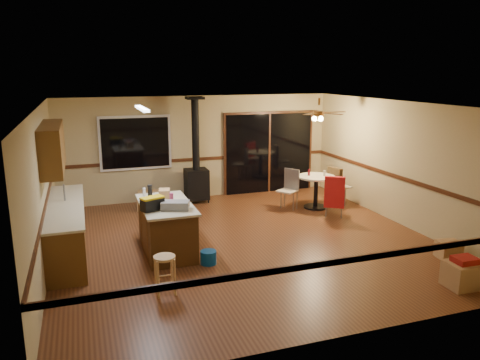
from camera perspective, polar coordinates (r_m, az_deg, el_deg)
name	(u,v)px	position (r m, az deg, el deg)	size (l,w,h in m)	color
floor	(245,242)	(9.06, 0.62, -7.51)	(7.00, 7.00, 0.00)	#592F18
ceiling	(245,105)	(8.50, 0.66, 9.12)	(7.00, 7.00, 0.00)	silver
wall_back	(199,147)	(11.98, -4.98, 3.99)	(7.00, 7.00, 0.00)	tan
wall_front	(345,237)	(5.64, 12.72, -6.84)	(7.00, 7.00, 0.00)	tan
wall_left	(42,191)	(8.23, -22.98, -1.23)	(7.00, 7.00, 0.00)	tan
wall_right	(402,164)	(10.37, 19.19, 1.88)	(7.00, 7.00, 0.00)	tan
chair_rail	(245,191)	(8.76, 0.64, -1.38)	(7.00, 7.00, 0.08)	#3C1D0F
window	(135,143)	(11.63, -12.63, 4.44)	(1.72, 0.10, 1.32)	black
sliding_door	(269,153)	(12.56, 3.55, 3.29)	(2.52, 0.10, 2.10)	black
lower_cabinets	(67,230)	(8.93, -20.36, -5.74)	(0.60, 3.00, 0.86)	brown
countertop	(65,206)	(8.80, -20.59, -2.97)	(0.64, 3.04, 0.04)	beige
upper_cabinets	(52,147)	(8.80, -21.91, 3.72)	(0.35, 2.00, 0.80)	brown
kitchen_island	(167,227)	(8.55, -8.94, -5.73)	(0.88, 1.68, 0.90)	#462A11
wood_stove	(196,173)	(11.61, -5.34, 0.82)	(0.55, 0.50, 2.52)	black
ceiling_fan	(319,115)	(10.96, 9.58, 7.82)	(0.24, 0.24, 0.55)	brown
fluorescent_strip	(142,109)	(8.38, -11.86, 8.52)	(0.10, 1.20, 0.04)	white
toolbox_grey	(175,205)	(8.01, -7.89, -3.09)	(0.46, 0.26, 0.14)	slate
toolbox_black	(152,204)	(8.03, -10.63, -2.95)	(0.37, 0.19, 0.20)	black
toolbox_yellow_lid	(152,198)	(8.00, -10.67, -2.14)	(0.38, 0.20, 0.03)	gold
box_on_island	(164,194)	(8.71, -9.20, -1.71)	(0.20, 0.27, 0.18)	#9E7446
bottle_dark	(150,193)	(8.61, -10.91, -1.55)	(0.08, 0.08, 0.29)	black
bottle_pink	(171,199)	(8.28, -8.36, -2.32)	(0.07, 0.07, 0.22)	#D84C8C
bottle_white	(144,192)	(8.96, -11.61, -1.45)	(0.05, 0.05, 0.16)	white
bar_stool	(165,275)	(7.06, -9.13, -11.34)	(0.32, 0.32, 0.58)	tan
blue_bucket	(208,257)	(8.05, -3.87, -9.39)	(0.28, 0.28, 0.23)	#0B4EA5
dining_table	(316,186)	(11.23, 9.26, -0.75)	(0.89, 0.89, 0.78)	black
glass_red	(309,172)	(11.18, 8.40, 0.91)	(0.06, 0.06, 0.15)	#590C14
glass_cream	(324,173)	(11.20, 10.25, 0.83)	(0.06, 0.06, 0.13)	beige
chair_left	(290,184)	(11.09, 6.09, -0.53)	(0.56, 0.56, 0.51)	tan
chair_near	(335,192)	(10.50, 11.45, -1.46)	(0.60, 0.61, 0.70)	tan
chair_right	(335,182)	(11.48, 11.53, -0.21)	(0.53, 0.50, 0.70)	tan
box_under_window	(149,200)	(11.28, -11.04, -2.44)	(0.53, 0.42, 0.42)	#9E7446
box_corner_a	(463,275)	(7.96, 25.57, -10.37)	(0.51, 0.43, 0.39)	#9E7446
box_corner_b	(448,250)	(9.03, 24.06, -7.75)	(0.38, 0.32, 0.30)	#9E7446
box_small_red	(465,260)	(7.87, 25.74, -8.77)	(0.33, 0.28, 0.09)	maroon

